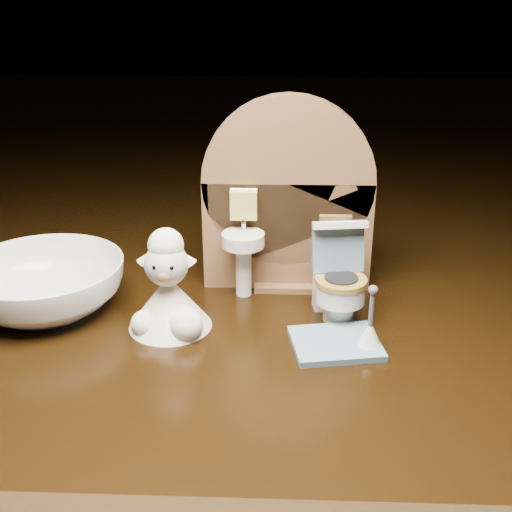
# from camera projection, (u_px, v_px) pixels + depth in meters

# --- Properties ---
(backdrop_panel) EXTENTS (0.13, 0.05, 0.15)m
(backdrop_panel) POSITION_uv_depth(u_px,v_px,m) (287.00, 207.00, 0.49)
(backdrop_panel) COLOR brown
(backdrop_panel) RESTS_ON ground
(toy_toilet) EXTENTS (0.04, 0.05, 0.07)m
(toy_toilet) POSITION_uv_depth(u_px,v_px,m) (338.00, 282.00, 0.46)
(toy_toilet) COLOR white
(toy_toilet) RESTS_ON ground
(bath_mat) EXTENTS (0.06, 0.06, 0.00)m
(bath_mat) POSITION_uv_depth(u_px,v_px,m) (335.00, 343.00, 0.43)
(bath_mat) COLOR slate
(bath_mat) RESTS_ON ground
(toilet_brush) EXTENTS (0.02, 0.02, 0.05)m
(toilet_brush) POSITION_uv_depth(u_px,v_px,m) (370.00, 334.00, 0.42)
(toilet_brush) COLOR white
(toilet_brush) RESTS_ON ground
(plush_lamb) EXTENTS (0.06, 0.06, 0.08)m
(plush_lamb) POSITION_uv_depth(u_px,v_px,m) (169.00, 294.00, 0.44)
(plush_lamb) COLOR white
(plush_lamb) RESTS_ON ground
(ceramic_bowl) EXTENTS (0.13, 0.13, 0.04)m
(ceramic_bowl) POSITION_uv_depth(u_px,v_px,m) (44.00, 286.00, 0.47)
(ceramic_bowl) COLOR white
(ceramic_bowl) RESTS_ON ground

